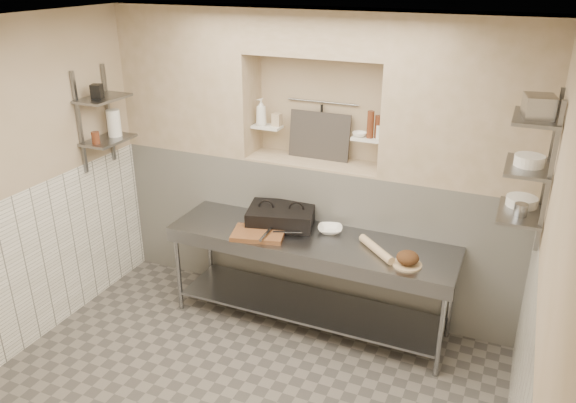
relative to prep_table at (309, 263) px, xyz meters
The scene contains 47 objects.
ceiling 2.51m from the prep_table, 98.38° to the right, with size 4.00×3.90×0.10m, color silver.
wall_left 2.63m from the prep_table, 151.99° to the right, with size 0.10×3.90×2.80m, color tan.
wall_right 2.34m from the prep_table, 32.24° to the right, with size 0.10×3.90×2.80m, color tan.
wall_back 1.13m from the prep_table, 102.05° to the left, with size 4.00×0.10×2.80m, color tan.
backwall_lower 0.60m from the prep_table, 107.10° to the left, with size 4.00×0.40×1.40m, color white.
alcove_sill 0.97m from the prep_table, 107.10° to the left, with size 1.30×0.40×0.02m, color tan.
backwall_pillar_left 2.17m from the prep_table, 159.29° to the left, with size 1.35×0.40×1.40m, color tan.
backwall_pillar_right 1.94m from the prep_table, 26.23° to the left, with size 1.35×0.40×1.40m, color tan.
backwall_header 2.05m from the prep_table, 107.10° to the left, with size 1.30×0.40×0.40m, color tan.
wainscot_left 2.47m from the prep_table, 151.34° to the right, with size 0.02×3.90×1.40m, color white.
wainscot_right 2.17m from the prep_table, 33.09° to the right, with size 0.02×3.90×1.40m, color white.
alcove_shelf_left 1.38m from the prep_table, 139.95° to the left, with size 0.28×0.16×0.03m, color white.
alcove_shelf_right 1.24m from the prep_table, 60.12° to the left, with size 0.28×0.16×0.03m, color white.
utensil_rail 1.51m from the prep_table, 103.31° to the left, with size 0.02×0.02×0.70m, color gray.
hanging_steel 1.36m from the prep_table, 103.67° to the left, with size 0.02×0.02×0.30m, color black.
splash_panel 1.21m from the prep_table, 104.65° to the left, with size 0.60×0.02×0.45m, color #383330.
shelf_rail_left_a 2.44m from the prep_table, behind, with size 0.03×0.03×0.95m, color slate.
shelf_rail_left_b 2.46m from the prep_table, behind, with size 0.03×0.03×0.95m, color slate.
wall_shelf_left_lower 2.23m from the prep_table, behind, with size 0.30×0.50×0.03m, color slate.
wall_shelf_left_upper 2.43m from the prep_table, behind, with size 0.30×0.50×0.03m, color slate.
shelf_rail_right_a 2.17m from the prep_table, ahead, with size 0.03×0.03×1.05m, color slate.
shelf_rail_right_b 2.19m from the prep_table, 10.48° to the right, with size 0.03×0.03×1.05m, color slate.
wall_shelf_right_lower 1.88m from the prep_table, ahead, with size 0.30×0.50×0.03m, color slate.
wall_shelf_right_mid 2.06m from the prep_table, ahead, with size 0.30×0.50×0.03m, color slate.
wall_shelf_right_upper 2.28m from the prep_table, ahead, with size 0.30×0.50×0.03m, color slate.
prep_table is the anchor object (origin of this frame).
panini_press 0.51m from the prep_table, 154.68° to the left, with size 0.69×0.57×0.16m.
cutting_board 0.54m from the prep_table, 162.03° to the right, with size 0.46×0.32×0.04m, color brown.
knife_blade 0.37m from the prep_table, 164.35° to the right, with size 0.26×0.03×0.01m, color gray.
tongs 0.50m from the prep_table, 152.62° to the right, with size 0.03×0.03×0.28m, color gray.
mixing_bowl 0.36m from the prep_table, 54.74° to the left, with size 0.22×0.22×0.05m, color white.
rolling_pin 0.68m from the prep_table, ahead, with size 0.07×0.07×0.46m, color tan.
bread_board 0.95m from the prep_table, ahead, with size 0.24×0.24×0.01m, color tan.
bread_loaf 0.97m from the prep_table, ahead, with size 0.18×0.18×0.11m, color #4C2D19.
bottle_soap 1.50m from the prep_table, 143.34° to the left, with size 0.10×0.10×0.26m, color white.
jar_alcove 1.40m from the prep_table, 134.43° to the left, with size 0.08×0.08×0.12m, color tan.
bowl_alcove 1.25m from the prep_table, 66.02° to the left, with size 0.13×0.13×0.04m, color white.
condiment_a 1.37m from the prep_table, 55.23° to the left, with size 0.06×0.06×0.20m, color #5A2A17.
condiment_b 1.36m from the prep_table, 58.38° to the left, with size 0.06×0.06×0.24m, color #5A2A17.
condiment_c 1.34m from the prep_table, 54.97° to the left, with size 0.07×0.07×0.12m, color white.
jug_left 2.29m from the prep_table, behind, with size 0.13×0.13×0.26m, color white.
jar_left 2.28m from the prep_table, behind, with size 0.07×0.07×0.11m, color #5A2A17.
box_left_upper 2.48m from the prep_table, behind, with size 0.09×0.09×0.13m, color black.
bowl_right 1.90m from the prep_table, ahead, with size 0.22×0.22×0.07m, color white.
canister_right 1.91m from the prep_table, ahead, with size 0.09×0.09×0.09m, color gray.
bowl_right_mid 2.09m from the prep_table, ahead, with size 0.20×0.20×0.07m, color white.
basket_right 2.35m from the prep_table, ahead, with size 0.19×0.23×0.15m, color gray.
Camera 1 is at (1.77, -2.98, 3.16)m, focal length 35.00 mm.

